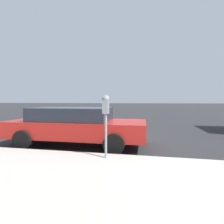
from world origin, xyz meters
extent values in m
plane|color=#2B2B2D|center=(0.00, 0.00, 0.00)|extent=(220.00, 220.00, 0.00)
cylinder|color=gray|center=(-2.56, -0.91, 0.71)|extent=(0.06, 0.06, 1.14)
cube|color=gray|center=(-2.56, -0.91, 1.45)|extent=(0.20, 0.14, 0.34)
sphere|color=gray|center=(-2.56, -0.91, 1.65)|extent=(0.19, 0.19, 0.19)
cube|color=#19389E|center=(-2.45, -0.91, 1.41)|extent=(0.01, 0.11, 0.12)
cube|color=black|center=(-2.45, -0.91, 1.53)|extent=(0.01, 0.10, 0.08)
cube|color=#B21E19|center=(-0.95, 0.53, 0.61)|extent=(1.88, 4.91, 0.57)
cube|color=#232833|center=(-0.95, 0.73, 1.12)|extent=(1.64, 2.76, 0.47)
cylinder|color=black|center=(-0.01, -0.98, 0.32)|extent=(0.23, 0.64, 0.64)
cylinder|color=black|center=(-1.86, -0.99, 0.32)|extent=(0.23, 0.64, 0.64)
cylinder|color=black|center=(-0.04, 2.06, 0.32)|extent=(0.23, 0.64, 0.64)
cylinder|color=black|center=(-1.88, 2.04, 0.32)|extent=(0.23, 0.64, 0.64)
camera|label=1|loc=(-6.86, -1.91, 1.60)|focal=28.00mm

